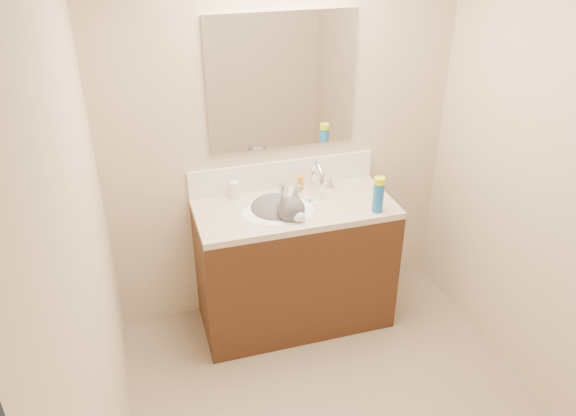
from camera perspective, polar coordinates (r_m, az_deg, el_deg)
room_shell at (r=2.27m, az=8.21°, el=2.84°), size 2.24×2.54×2.52m
vanity_cabinet at (r=3.61m, az=0.69°, el=-6.05°), size 1.20×0.55×0.82m
counter_slab at (r=3.38m, az=0.73°, el=-0.06°), size 1.20×0.55×0.04m
basin at (r=3.35m, az=-1.08°, el=-1.33°), size 0.45×0.36×0.14m
faucet at (r=3.50m, az=2.89°, el=2.91°), size 0.28×0.20×0.21m
cat at (r=3.34m, az=-1.05°, el=-0.54°), size 0.43×0.46×0.33m
backsplash at (r=3.55m, az=-0.53°, el=3.46°), size 1.20×0.02×0.18m
mirror at (r=3.34m, az=-0.58°, el=12.64°), size 0.90×0.02×0.80m
pill_bottle at (r=3.45m, az=-5.46°, el=1.83°), size 0.07×0.07×0.11m
pill_label at (r=3.45m, az=-5.45°, el=1.66°), size 0.07×0.07×0.04m
silver_jar at (r=3.50m, az=-0.42°, el=2.02°), size 0.06×0.06×0.06m
amber_bottle at (r=3.53m, az=1.28°, el=2.53°), size 0.04×0.04×0.09m
toothbrush at (r=3.42m, az=2.32°, el=0.73°), size 0.04×0.13×0.01m
toothbrush_head at (r=3.41m, az=2.33°, el=0.78°), size 0.02×0.03×0.02m
spray_can at (r=3.31m, az=9.13°, el=1.01°), size 0.07×0.07×0.18m
spray_cap at (r=3.26m, az=9.28°, el=2.74°), size 0.07×0.07×0.04m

